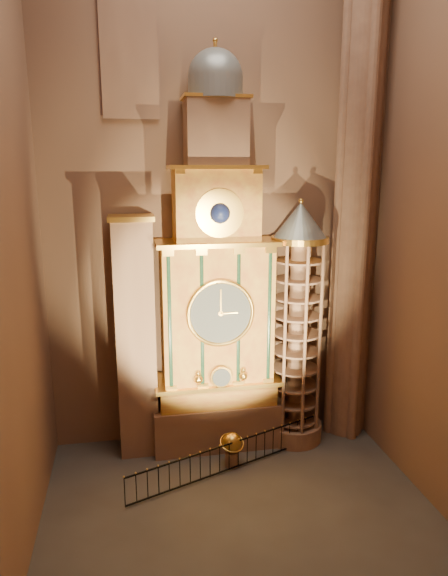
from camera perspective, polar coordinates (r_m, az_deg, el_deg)
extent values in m
plane|color=#383330|center=(20.02, 1.90, -23.69)|extent=(14.00, 14.00, 0.00)
plane|color=#8A634A|center=(21.93, -1.38, 10.54)|extent=(22.00, 0.00, 22.00)
plane|color=#8A634A|center=(16.01, -23.33, 8.50)|extent=(0.00, 22.00, 22.00)
plane|color=#8A634A|center=(18.90, 23.63, 9.03)|extent=(0.00, 22.00, 22.00)
cube|color=#8C634C|center=(23.64, -0.83, -14.58)|extent=(5.60, 2.20, 2.00)
cube|color=#974121|center=(22.98, -0.85, -11.27)|extent=(5.00, 2.00, 1.00)
cube|color=#F0B246|center=(22.71, -0.83, -10.05)|extent=(5.40, 2.30, 0.18)
cube|color=#974121|center=(21.77, -0.88, -2.85)|extent=(4.60, 2.00, 6.00)
cylinder|color=black|center=(20.70, -6.07, -3.77)|extent=(0.32, 0.32, 5.60)
cylinder|color=black|center=(20.84, -2.50, -3.60)|extent=(0.32, 0.32, 5.60)
cylinder|color=black|center=(21.10, 1.54, -3.38)|extent=(0.32, 0.32, 5.60)
cylinder|color=black|center=(21.40, 4.95, -3.18)|extent=(0.32, 0.32, 5.60)
cube|color=#F0B246|center=(21.08, -0.88, 5.11)|extent=(5.00, 2.25, 0.18)
cylinder|color=#2D3033|center=(20.73, -0.39, -2.81)|extent=(2.60, 0.12, 2.60)
torus|color=#F0B246|center=(20.68, -0.37, -2.85)|extent=(2.80, 0.16, 2.80)
cylinder|color=#F0B246|center=(21.49, -0.31, -9.85)|extent=(0.90, 0.10, 0.90)
sphere|color=#F0B246|center=(21.42, -2.87, -10.10)|extent=(0.36, 0.36, 0.36)
sphere|color=#F0B246|center=(21.74, 2.16, -9.73)|extent=(0.36, 0.36, 0.36)
cube|color=#974121|center=(20.98, -0.92, 9.05)|extent=(3.40, 1.80, 3.00)
sphere|color=#0B113A|center=(20.10, -0.47, 8.30)|extent=(0.80, 0.80, 0.80)
cube|color=#F0B246|center=(20.87, -0.91, 13.29)|extent=(3.80, 2.00, 0.15)
cube|color=#8C634C|center=(20.96, -0.95, 16.71)|extent=(2.40, 1.60, 2.60)
sphere|color=slate|center=(21.20, -0.97, 22.38)|extent=(2.10, 2.10, 2.10)
cylinder|color=#F0B246|center=(21.36, -0.98, 24.76)|extent=(0.14, 0.14, 0.80)
cube|color=#8C634C|center=(21.77, -9.76, -5.80)|extent=(1.60, 1.40, 10.00)
cube|color=#F0B246|center=(22.11, -9.53, -11.06)|extent=(1.35, 0.10, 2.10)
cube|color=#542C16|center=(22.05, -9.53, -11.13)|extent=(1.05, 0.04, 1.75)
cube|color=#F0B246|center=(21.18, -9.80, -4.63)|extent=(1.35, 0.10, 2.10)
cube|color=#542C16|center=(21.13, -9.79, -4.68)|extent=(1.05, 0.04, 1.75)
cube|color=#F0B246|center=(20.55, -10.08, 2.29)|extent=(1.35, 0.10, 2.10)
cube|color=#542C16|center=(20.49, -10.08, 2.26)|extent=(1.05, 0.04, 1.75)
cube|color=#F0B246|center=(20.70, -10.31, 7.67)|extent=(1.80, 1.60, 0.20)
cylinder|color=#8C634C|center=(24.45, 7.70, -15.30)|extent=(2.50, 2.50, 0.80)
cylinder|color=#8C634C|center=(22.66, 8.05, -5.24)|extent=(0.70, 0.70, 8.20)
cylinder|color=#F0B246|center=(21.71, 8.41, 5.34)|extent=(2.40, 2.40, 0.25)
cone|color=slate|center=(21.62, 8.48, 7.44)|extent=(2.30, 2.30, 1.50)
sphere|color=#F0B246|center=(21.56, 8.55, 9.55)|extent=(0.20, 0.20, 0.20)
cylinder|color=#8C634C|center=(22.80, 14.61, 10.22)|extent=(1.60, 1.60, 22.00)
cylinder|color=#8C634C|center=(23.15, 16.42, 10.15)|extent=(0.44, 0.44, 22.00)
cylinder|color=#8C634C|center=(22.47, 12.73, 10.29)|extent=(0.44, 0.44, 22.00)
cylinder|color=#8C634C|center=(23.53, 13.77, 10.35)|extent=(0.44, 0.44, 22.00)
cylinder|color=#8C634C|center=(22.08, 15.50, 10.09)|extent=(0.44, 0.44, 22.00)
cube|color=navy|center=(22.02, -10.52, 24.74)|extent=(2.00, 0.10, 5.00)
cube|color=#8C634C|center=(21.96, -10.52, 24.77)|extent=(2.20, 0.06, 5.20)
cylinder|color=#8C634C|center=(22.31, 0.88, -18.42)|extent=(0.55, 0.55, 0.64)
sphere|color=gold|center=(21.93, 0.89, -16.79)|extent=(0.82, 0.82, 0.82)
torus|color=gold|center=(21.93, 0.89, -16.79)|extent=(1.21, 1.17, 0.44)
cube|color=black|center=(21.47, 0.57, -16.93)|extent=(8.31, 3.24, 0.05)
cube|color=black|center=(22.06, 0.57, -19.48)|extent=(8.31, 3.24, 0.05)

